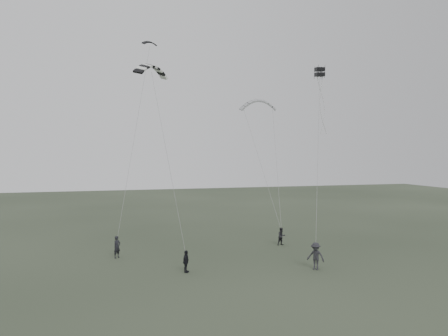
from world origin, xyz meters
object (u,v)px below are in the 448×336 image
object	(u,v)px
flyer_center	(186,261)
kite_pale_large	(258,101)
flyer_right	(282,236)
kite_dark_small	(150,42)
kite_striped	(151,66)
flyer_far	(316,256)
kite_box	(320,72)
flyer_left	(117,247)

from	to	relation	value
flyer_center	kite_pale_large	xyz separation A→B (m)	(10.37, 13.61, 13.06)
flyer_right	kite_dark_small	xyz separation A→B (m)	(-11.09, 5.69, 18.01)
kite_striped	kite_pale_large	bearing A→B (deg)	-2.15
flyer_far	kite_striped	xyz separation A→B (m)	(-10.98, 5.16, 13.86)
flyer_far	kite_pale_large	bearing A→B (deg)	132.03
flyer_right	flyer_center	distance (m)	11.95
kite_box	kite_dark_small	bearing A→B (deg)	158.62
kite_box	flyer_far	bearing A→B (deg)	-111.39
kite_pale_large	kite_striped	distance (m)	16.04
flyer_left	flyer_far	bearing A→B (deg)	-68.62
flyer_center	kite_striped	size ratio (longest dim) A/B	0.50
flyer_center	flyer_far	bearing A→B (deg)	-68.81
kite_box	flyer_left	bearing A→B (deg)	-175.87
flyer_far	flyer_center	bearing A→B (deg)	-144.29
kite_dark_small	kite_box	bearing A→B (deg)	-51.12
kite_striped	flyer_far	bearing A→B (deg)	-67.13
flyer_center	kite_pale_large	size ratio (longest dim) A/B	0.40
flyer_center	flyer_far	size ratio (longest dim) A/B	0.80
flyer_left	flyer_center	size ratio (longest dim) A/B	1.13
flyer_left	flyer_right	bearing A→B (deg)	-36.33
flyer_right	kite_striped	distance (m)	18.70
flyer_right	flyer_far	world-z (taller)	flyer_far
flyer_center	kite_striped	bearing A→B (deg)	62.25
flyer_center	kite_striped	xyz separation A→B (m)	(-1.93, 3.36, 14.06)
flyer_far	kite_striped	distance (m)	18.42
kite_striped	flyer_right	bearing A→B (deg)	-27.15
kite_striped	flyer_center	bearing A→B (deg)	-102.12
flyer_left	flyer_right	size ratio (longest dim) A/B	1.10
kite_striped	kite_box	xyz separation A→B (m)	(14.52, 1.08, 0.47)
flyer_left	flyer_far	world-z (taller)	flyer_far
flyer_center	flyer_left	bearing A→B (deg)	70.61
flyer_far	kite_striped	size ratio (longest dim) A/B	0.63
kite_pale_large	kite_striped	world-z (taller)	kite_striped
flyer_far	kite_box	xyz separation A→B (m)	(3.55, 6.24, 14.33)
flyer_center	kite_box	distance (m)	19.74
flyer_far	kite_pale_large	size ratio (longest dim) A/B	0.51
kite_striped	kite_box	size ratio (longest dim) A/B	4.09
kite_pale_large	kite_box	xyz separation A→B (m)	(2.23, -9.17, 1.47)
flyer_center	kite_box	world-z (taller)	kite_box
flyer_left	flyer_right	world-z (taller)	flyer_left
flyer_right	kite_striped	xyz separation A→B (m)	(-11.95, -3.16, 14.04)
flyer_right	kite_striped	world-z (taller)	kite_striped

